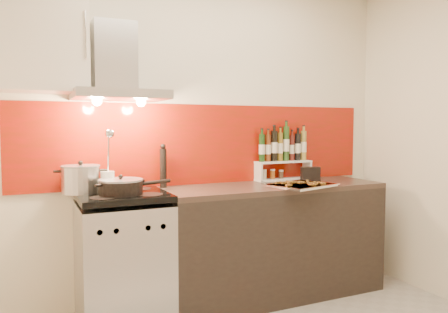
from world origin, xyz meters
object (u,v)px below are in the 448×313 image
range_stove (124,260)px  baking_tray (301,185)px  stock_pot (81,179)px  counter (273,240)px  saute_pan (122,187)px  pepper_mill (163,166)px

range_stove → baking_tray: baking_tray is taller
stock_pot → baking_tray: stock_pot is taller
counter → saute_pan: saute_pan is taller
range_stove → stock_pot: bearing=154.1°
range_stove → saute_pan: size_ratio=1.67×
baking_tray → range_stove: bearing=171.5°
baking_tray → saute_pan: bearing=174.1°
range_stove → baking_tray: 1.43m
counter → stock_pot: size_ratio=6.89×
counter → pepper_mill: size_ratio=5.37×
range_stove → saute_pan: bearing=-106.0°
baking_tray → counter: bearing=122.4°
stock_pot → range_stove: bearing=-25.9°
range_stove → pepper_mill: bearing=30.0°
stock_pot → baking_tray: bearing=-11.5°
counter → stock_pot: 1.56m
counter → saute_pan: size_ratio=3.30×
range_stove → baking_tray: bearing=-8.5°
range_stove → pepper_mill: pepper_mill is taller
range_stove → stock_pot: size_ratio=3.49×
stock_pot → pepper_mill: pepper_mill is taller
range_stove → pepper_mill: (0.35, 0.20, 0.62)m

